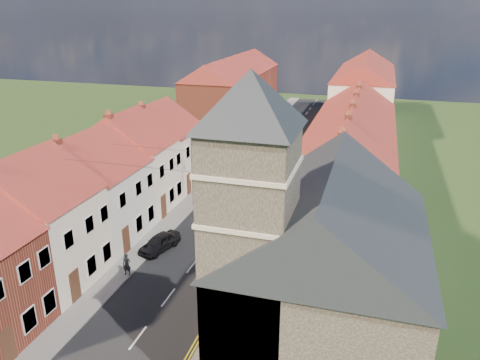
# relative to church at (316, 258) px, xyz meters

# --- Properties ---
(road) EXTENTS (7.00, 90.00, 0.02)m
(road) POSITION_rel_church_xyz_m (-9.36, 26.68, -5.87)
(road) COLOR black
(road) RESTS_ON ground
(pavement_left) EXTENTS (1.80, 90.00, 0.12)m
(pavement_left) POSITION_rel_church_xyz_m (-13.76, 26.68, -5.82)
(pavement_left) COLOR gray
(pavement_left) RESTS_ON ground
(pavement_right) EXTENTS (1.80, 90.00, 0.12)m
(pavement_right) POSITION_rel_church_xyz_m (-4.96, 26.68, -5.82)
(pavement_right) COLOR gray
(pavement_right) RESTS_ON ground
(church) EXTENTS (11.25, 14.25, 15.20)m
(church) POSITION_rel_church_xyz_m (0.00, 0.00, 0.00)
(church) COLOR #3D312A
(church) RESTS_ON ground
(cottage_r_tudor) EXTENTS (8.30, 5.20, 9.00)m
(cottage_r_tudor) POSITION_rel_church_xyz_m (-0.09, 9.37, -1.41)
(cottage_r_tudor) COLOR white
(cottage_r_tudor) RESTS_ON ground
(cottage_r_white_near) EXTENTS (8.30, 6.00, 9.00)m
(cottage_r_white_near) POSITION_rel_church_xyz_m (-0.06, 14.77, -1.40)
(cottage_r_white_near) COLOR white
(cottage_r_white_near) RESTS_ON ground
(cottage_r_cream_mid) EXTENTS (8.30, 5.20, 9.00)m
(cottage_r_cream_mid) POSITION_rel_church_xyz_m (-0.06, 20.17, -1.40)
(cottage_r_cream_mid) COLOR white
(cottage_r_cream_mid) RESTS_ON ground
(cottage_r_pink) EXTENTS (8.30, 6.00, 9.00)m
(cottage_r_pink) POSITION_rel_church_xyz_m (-0.06, 25.57, -1.40)
(cottage_r_pink) COLOR beige
(cottage_r_pink) RESTS_ON ground
(cottage_r_white_far) EXTENTS (8.30, 5.20, 9.00)m
(cottage_r_white_far) POSITION_rel_church_xyz_m (-0.06, 30.97, -1.40)
(cottage_r_white_far) COLOR white
(cottage_r_white_far) RESTS_ON ground
(cottage_r_cream_far) EXTENTS (8.30, 6.00, 9.00)m
(cottage_r_cream_far) POSITION_rel_church_xyz_m (-0.06, 36.37, -1.40)
(cottage_r_cream_far) COLOR white
(cottage_r_cream_far) RESTS_ON ground
(cottage_l_cream) EXTENTS (8.30, 6.30, 9.10)m
(cottage_l_cream) POSITION_rel_church_xyz_m (-18.66, 2.22, -1.35)
(cottage_l_cream) COLOR white
(cottage_l_cream) RESTS_ON ground
(cottage_l_white) EXTENTS (8.30, 6.90, 8.80)m
(cottage_l_white) POSITION_rel_church_xyz_m (-18.66, 8.62, -1.51)
(cottage_l_white) COLOR white
(cottage_l_white) RESTS_ON ground
(cottage_l_brick_mid) EXTENTS (8.30, 5.70, 9.10)m
(cottage_l_brick_mid) POSITION_rel_church_xyz_m (-18.66, 14.72, -1.35)
(cottage_l_brick_mid) COLOR white
(cottage_l_brick_mid) RESTS_ON ground
(cottage_l_pink) EXTENTS (8.30, 6.30, 8.80)m
(cottage_l_pink) POSITION_rel_church_xyz_m (-18.66, 20.52, -1.51)
(cottage_l_pink) COLOR white
(cottage_l_pink) RESTS_ON ground
(block_right_far) EXTENTS (8.30, 24.20, 10.50)m
(block_right_far) POSITION_rel_church_xyz_m (-0.06, 51.68, -0.58)
(block_right_far) COLOR white
(block_right_far) RESTS_ON ground
(block_left_far) EXTENTS (8.30, 24.20, 10.50)m
(block_left_far) POSITION_rel_church_xyz_m (-18.66, 46.68, -0.58)
(block_left_far) COLOR #97402C
(block_left_far) RESTS_ON ground
(lamppost) EXTENTS (0.88, 0.15, 6.00)m
(lamppost) POSITION_rel_church_xyz_m (-13.17, 16.68, -2.34)
(lamppost) COLOR black
(lamppost) RESTS_ON pavement_left
(car_near) EXTENTS (2.44, 3.92, 1.24)m
(car_near) POSITION_rel_church_xyz_m (-12.56, 8.15, -5.25)
(car_near) COLOR black
(car_near) RESTS_ON ground
(car_mid) EXTENTS (1.60, 3.78, 1.21)m
(car_mid) POSITION_rel_church_xyz_m (-12.56, 23.57, -5.27)
(car_mid) COLOR #A7A9AF
(car_mid) RESTS_ON ground
(car_far) EXTENTS (3.02, 4.99, 1.35)m
(car_far) POSITION_rel_church_xyz_m (-11.76, 40.57, -5.20)
(car_far) COLOR navy
(car_far) RESTS_ON ground
(car_distant) EXTENTS (3.38, 4.79, 1.21)m
(car_distant) POSITION_rel_church_xyz_m (-12.03, 46.68, -5.27)
(car_distant) COLOR #A7ABAF
(car_distant) RESTS_ON ground
(pedestrian_left) EXTENTS (0.63, 0.46, 1.57)m
(pedestrian_left) POSITION_rel_church_xyz_m (-13.06, 4.18, -4.97)
(pedestrian_left) COLOR black
(pedestrian_left) RESTS_ON pavement_left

